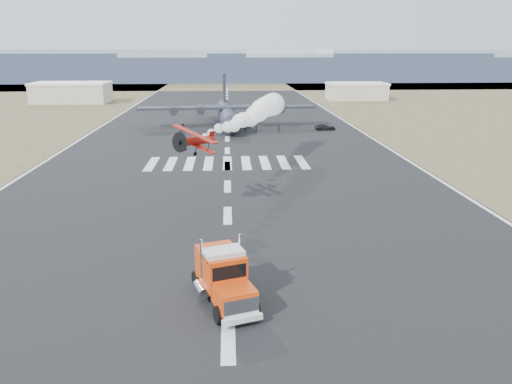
{
  "coord_description": "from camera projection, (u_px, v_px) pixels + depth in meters",
  "views": [
    {
      "loc": [
        0.2,
        -27.95,
        17.69
      ],
      "look_at": [
        2.86,
        19.26,
        4.0
      ],
      "focal_mm": 35.0,
      "sensor_mm": 36.0,
      "label": 1
    }
  ],
  "objects": [
    {
      "name": "ground",
      "position": [
        228.0,
        337.0,
        31.71
      ],
      "size": [
        500.0,
        500.0,
        0.0
      ],
      "primitive_type": "plane",
      "color": "black",
      "rests_on": "ground"
    },
    {
      "name": "scrub_far",
      "position": [
        227.0,
        84.0,
        252.3
      ],
      "size": [
        500.0,
        80.0,
        0.0
      ],
      "primitive_type": "cube",
      "color": "brown",
      "rests_on": "ground"
    },
    {
      "name": "runway_markings",
      "position": [
        227.0,
        151.0,
        89.26
      ],
      "size": [
        60.0,
        260.0,
        0.01
      ],
      "primitive_type": null,
      "color": "silver",
      "rests_on": "ground"
    },
    {
      "name": "ridge_seg_c",
      "position": [
        109.0,
        65.0,
        275.2
      ],
      "size": [
        150.0,
        50.0,
        17.0
      ],
      "primitive_type": "cube",
      "color": "#8696AA",
      "rests_on": "ground"
    },
    {
      "name": "ridge_seg_d",
      "position": [
        227.0,
        69.0,
        279.26
      ],
      "size": [
        150.0,
        50.0,
        13.0
      ],
      "primitive_type": "cube",
      "color": "#8696AA",
      "rests_on": "ground"
    },
    {
      "name": "ridge_seg_e",
      "position": [
        342.0,
        67.0,
        282.49
      ],
      "size": [
        150.0,
        50.0,
        15.0
      ],
      "primitive_type": "cube",
      "color": "#8696AA",
      "rests_on": "ground"
    },
    {
      "name": "ridge_seg_f",
      "position": [
        454.0,
        65.0,
        285.72
      ],
      "size": [
        150.0,
        50.0,
        17.0
      ],
      "primitive_type": "cube",
      "color": "#8696AA",
      "rests_on": "ground"
    },
    {
      "name": "hangar_left",
      "position": [
        72.0,
        92.0,
        167.03
      ],
      "size": [
        24.5,
        14.5,
        6.7
      ],
      "color": "#B2AE9E",
      "rests_on": "ground"
    },
    {
      "name": "hangar_right",
      "position": [
        356.0,
        91.0,
        177.22
      ],
      "size": [
        20.5,
        12.5,
        5.9
      ],
      "color": "#B2AE9E",
      "rests_on": "ground"
    },
    {
      "name": "semi_truck",
      "position": [
        223.0,
        276.0,
        35.78
      ],
      "size": [
        5.15,
        9.07,
        4.0
      ],
      "rotation": [
        0.0,
        0.0,
        0.32
      ],
      "color": "black",
      "rests_on": "ground"
    },
    {
      "name": "aerobatic_biplane",
      "position": [
        196.0,
        141.0,
        54.77
      ],
      "size": [
        5.99,
        5.78,
        3.08
      ],
      "rotation": [
        0.0,
        0.25,
        -0.34
      ],
      "color": "#A70B0E"
    },
    {
      "name": "smoke_trail",
      "position": [
        263.0,
        110.0,
        79.76
      ],
      "size": [
        12.79,
        31.52,
        3.88
      ],
      "rotation": [
        0.0,
        0.0,
        -0.34
      ],
      "color": "white"
    },
    {
      "name": "transport_aircraft",
      "position": [
        227.0,
        113.0,
        116.69
      ],
      "size": [
        40.59,
        33.41,
        11.72
      ],
      "rotation": [
        0.0,
        0.0,
        0.05
      ],
      "color": "#1D1F2C",
      "rests_on": "ground"
    },
    {
      "name": "support_vehicle",
      "position": [
        325.0,
        127.0,
        111.65
      ],
      "size": [
        4.73,
        2.33,
        1.29
      ],
      "primitive_type": "imported",
      "rotation": [
        0.0,
        0.0,
        1.61
      ],
      "color": "black",
      "rests_on": "ground"
    },
    {
      "name": "crew_a",
      "position": [
        224.0,
        127.0,
        109.66
      ],
      "size": [
        0.65,
        0.74,
        1.79
      ],
      "primitive_type": "imported",
      "rotation": [
        0.0,
        0.0,
        4.91
      ],
      "color": "black",
      "rests_on": "ground"
    },
    {
      "name": "crew_b",
      "position": [
        183.0,
        128.0,
        108.52
      ],
      "size": [
        0.92,
        0.7,
        1.68
      ],
      "primitive_type": "imported",
      "rotation": [
        0.0,
        0.0,
        3.4
      ],
      "color": "black",
      "rests_on": "ground"
    },
    {
      "name": "crew_c",
      "position": [
        246.0,
        128.0,
        108.68
      ],
      "size": [
        0.81,
        1.16,
        1.64
      ],
      "primitive_type": "imported",
      "rotation": [
        0.0,
        0.0,
        1.9
      ],
      "color": "black",
      "rests_on": "ground"
    },
    {
      "name": "crew_d",
      "position": [
        279.0,
        129.0,
        108.47
      ],
      "size": [
        0.6,
        0.99,
        1.6
      ],
      "primitive_type": "imported",
      "rotation": [
        0.0,
        0.0,
        1.7
      ],
      "color": "black",
      "rests_on": "ground"
    },
    {
      "name": "crew_e",
      "position": [
        256.0,
        128.0,
        109.15
      ],
      "size": [
        0.95,
        0.79,
        1.68
      ],
      "primitive_type": "imported",
      "rotation": [
        0.0,
        0.0,
        5.88
      ],
      "color": "black",
      "rests_on": "ground"
    },
    {
      "name": "crew_f",
      "position": [
        183.0,
        127.0,
        110.43
      ],
      "size": [
        1.14,
        1.58,
        1.64
      ],
      "primitive_type": "imported",
      "rotation": [
        0.0,
        0.0,
        2.05
      ],
      "color": "black",
      "rests_on": "ground"
    },
    {
      "name": "crew_g",
      "position": [
        231.0,
        125.0,
        113.67
      ],
      "size": [
        0.67,
        0.6,
        1.6
      ],
      "primitive_type": "imported",
      "rotation": [
        0.0,
        0.0,
        0.22
      ],
      "color": "black",
      "rests_on": "ground"
    },
    {
      "name": "crew_h",
      "position": [
        240.0,
        124.0,
        114.5
      ],
      "size": [
        1.01,
        1.02,
        1.83
      ],
      "primitive_type": "imported",
      "rotation": [
        0.0,
        0.0,
        2.35
      ],
      "color": "black",
      "rests_on": "ground"
    }
  ]
}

